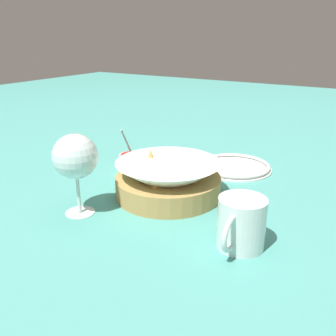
# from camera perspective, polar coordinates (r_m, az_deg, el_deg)

# --- Properties ---
(ground_plane) EXTENTS (4.00, 4.00, 0.00)m
(ground_plane) POSITION_cam_1_polar(r_m,az_deg,el_deg) (0.82, 1.71, -5.00)
(ground_plane) COLOR teal
(food_basket) EXTENTS (0.24, 0.24, 0.10)m
(food_basket) POSITION_cam_1_polar(r_m,az_deg,el_deg) (0.84, 0.03, -1.93)
(food_basket) COLOR #B2894C
(food_basket) RESTS_ON ground_plane
(sauce_cup) EXTENTS (0.08, 0.07, 0.12)m
(sauce_cup) POSITION_cam_1_polar(r_m,az_deg,el_deg) (1.00, -5.48, 1.01)
(sauce_cup) COLOR #B7B7BC
(sauce_cup) RESTS_ON ground_plane
(wine_glass) EXTENTS (0.09, 0.09, 0.17)m
(wine_glass) POSITION_cam_1_polar(r_m,az_deg,el_deg) (0.75, -13.94, 1.42)
(wine_glass) COLOR silver
(wine_glass) RESTS_ON ground_plane
(beer_mug) EXTENTS (0.12, 0.08, 0.09)m
(beer_mug) POSITION_cam_1_polar(r_m,az_deg,el_deg) (0.65, 11.04, -8.52)
(beer_mug) COLOR silver
(beer_mug) RESTS_ON ground_plane
(side_plate) EXTENTS (0.20, 0.20, 0.01)m
(side_plate) POSITION_cam_1_polar(r_m,az_deg,el_deg) (1.02, 10.08, 0.25)
(side_plate) COLOR white
(side_plate) RESTS_ON ground_plane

